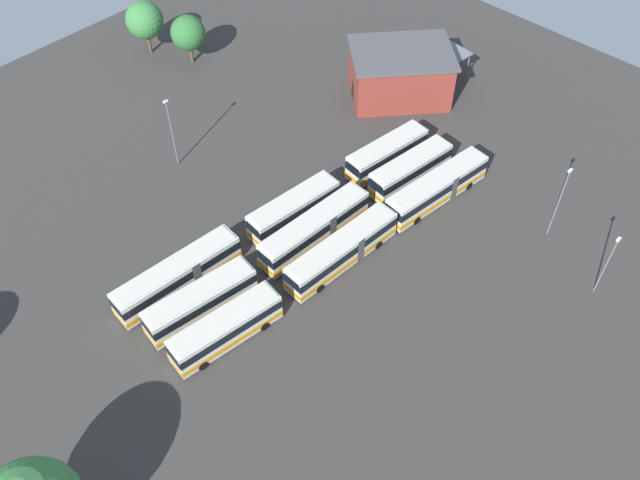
{
  "coord_description": "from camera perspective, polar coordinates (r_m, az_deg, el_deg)",
  "views": [
    {
      "loc": [
        33.96,
        32.89,
        53.37
      ],
      "look_at": [
        0.51,
        1.16,
        1.54
      ],
      "focal_mm": 38.23,
      "sensor_mm": 36.0,
      "label": 1
    }
  ],
  "objects": [
    {
      "name": "ground_plane",
      "position": [
        71.3,
        -0.39,
        -0.12
      ],
      "size": [
        106.03,
        106.03,
        0.0
      ],
      "primitive_type": "plane",
      "color": "#383533"
    },
    {
      "name": "bus_row0_slot0",
      "position": [
        78.75,
        5.62,
        7.22
      ],
      "size": [
        10.75,
        3.84,
        3.51
      ],
      "color": "silver",
      "rests_on": "ground_plane"
    },
    {
      "name": "bus_row0_slot1",
      "position": [
        77.04,
        7.57,
        5.88
      ],
      "size": [
        10.83,
        3.84,
        3.51
      ],
      "color": "silver",
      "rests_on": "ground_plane"
    },
    {
      "name": "bus_row0_slot2",
      "position": [
        75.32,
        9.78,
        4.34
      ],
      "size": [
        13.62,
        4.12,
        3.51
      ],
      "color": "silver",
      "rests_on": "ground_plane"
    },
    {
      "name": "bus_row1_slot0",
      "position": [
        71.98,
        -2.22,
        2.61
      ],
      "size": [
        10.97,
        3.57,
        3.51
      ],
      "color": "silver",
      "rests_on": "ground_plane"
    },
    {
      "name": "bus_row1_slot1",
      "position": [
        70.04,
        -0.44,
        1.0
      ],
      "size": [
        13.52,
        3.25,
        3.51
      ],
      "color": "silver",
      "rests_on": "ground_plane"
    },
    {
      "name": "bus_row1_slot2",
      "position": [
        68.08,
        1.86,
        -0.85
      ],
      "size": [
        13.54,
        3.38,
        3.51
      ],
      "color": "silver",
      "rests_on": "ground_plane"
    },
    {
      "name": "bus_row2_slot0",
      "position": [
        67.44,
        -11.79,
        -2.87
      ],
      "size": [
        13.57,
        3.65,
        3.51
      ],
      "color": "silver",
      "rests_on": "ground_plane"
    },
    {
      "name": "bus_row2_slot1",
      "position": [
        65.05,
        -9.97,
        -5.08
      ],
      "size": [
        11.44,
        4.13,
        3.51
      ],
      "color": "silver",
      "rests_on": "ground_plane"
    },
    {
      "name": "bus_row2_slot2",
      "position": [
        62.9,
        -7.9,
        -7.34
      ],
      "size": [
        11.21,
        4.03,
        3.51
      ],
      "color": "silver",
      "rests_on": "ground_plane"
    },
    {
      "name": "depot_building",
      "position": [
        88.97,
        6.72,
        13.68
      ],
      "size": [
        15.56,
        15.22,
        6.38
      ],
      "color": "maroon",
      "rests_on": "ground_plane"
    },
    {
      "name": "maintenance_shelter",
      "position": [
        92.07,
        9.94,
        14.9
      ],
      "size": [
        7.69,
        6.03,
        3.86
      ],
      "color": "slate",
      "rests_on": "ground_plane"
    },
    {
      "name": "lamp_post_mid_lot",
      "position": [
        72.56,
        19.4,
        3.16
      ],
      "size": [
        0.56,
        0.28,
        9.1
      ],
      "color": "slate",
      "rests_on": "ground_plane"
    },
    {
      "name": "lamp_post_far_corner",
      "position": [
        78.4,
        -12.31,
        8.93
      ],
      "size": [
        0.56,
        0.28,
        8.99
      ],
      "color": "slate",
      "rests_on": "ground_plane"
    },
    {
      "name": "lamp_post_by_building",
      "position": [
        69.34,
        22.9,
        -1.77
      ],
      "size": [
        0.56,
        0.28,
        7.66
      ],
      "color": "slate",
      "rests_on": "ground_plane"
    },
    {
      "name": "tree_northeast",
      "position": [
        95.58,
        -10.98,
        16.65
      ],
      "size": [
        4.65,
        4.65,
        6.74
      ],
      "color": "brown",
      "rests_on": "ground_plane"
    },
    {
      "name": "tree_west_edge",
      "position": [
        98.5,
        -14.48,
        17.41
      ],
      "size": [
        5.05,
        5.05,
        7.5
      ],
      "color": "brown",
      "rests_on": "ground_plane"
    }
  ]
}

